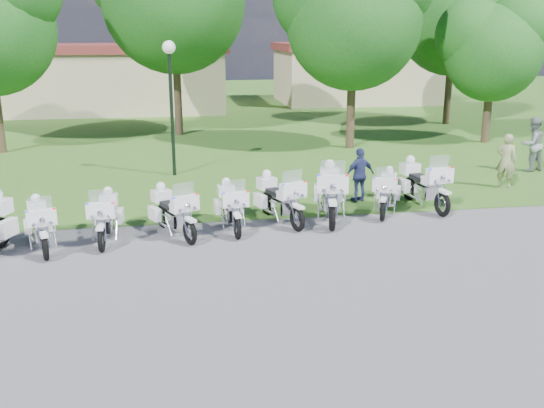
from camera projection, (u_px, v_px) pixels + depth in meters
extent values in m
plane|color=#5D5D63|center=(281.00, 260.00, 13.42)|extent=(100.00, 100.00, 0.00)
cube|color=#386821|center=(207.00, 110.00, 39.03)|extent=(100.00, 48.00, 0.01)
torus|color=black|center=(1.00, 233.00, 14.13)|extent=(0.39, 0.72, 0.72)
cube|color=white|center=(8.00, 228.00, 13.86)|extent=(0.38, 0.59, 0.39)
torus|color=black|center=(45.00, 248.00, 13.32)|extent=(0.27, 0.60, 0.59)
torus|color=black|center=(39.00, 228.00, 14.62)|extent=(0.27, 0.60, 0.59)
cube|color=white|center=(44.00, 235.00, 13.22)|extent=(0.26, 0.42, 0.06)
cube|color=white|center=(41.00, 218.00, 13.32)|extent=(0.67, 0.38, 0.35)
cube|color=silver|center=(40.00, 204.00, 13.28)|extent=(0.50, 0.24, 0.33)
sphere|color=red|center=(54.00, 210.00, 13.34)|extent=(0.08, 0.08, 0.08)
sphere|color=#1426E5|center=(27.00, 213.00, 13.11)|extent=(0.08, 0.08, 0.08)
cube|color=silver|center=(41.00, 233.00, 13.96)|extent=(0.42, 0.56, 0.30)
cube|color=white|center=(41.00, 223.00, 13.69)|extent=(0.40, 0.52, 0.19)
cube|color=black|center=(39.00, 218.00, 14.11)|extent=(0.44, 0.61, 0.11)
cube|color=white|center=(50.00, 223.00, 14.58)|extent=(0.28, 0.48, 0.32)
cube|color=white|center=(27.00, 226.00, 14.36)|extent=(0.28, 0.48, 0.32)
cube|color=white|center=(37.00, 207.00, 14.50)|extent=(0.50, 0.46, 0.28)
sphere|color=white|center=(36.00, 198.00, 14.44)|extent=(0.23, 0.23, 0.23)
torus|color=black|center=(102.00, 240.00, 13.82)|extent=(0.14, 0.60, 0.59)
torus|color=black|center=(110.00, 220.00, 15.26)|extent=(0.14, 0.60, 0.59)
cube|color=white|center=(100.00, 227.00, 13.72)|extent=(0.17, 0.40, 0.06)
cube|color=white|center=(101.00, 211.00, 13.84)|extent=(0.65, 0.24, 0.35)
cube|color=silver|center=(100.00, 197.00, 13.81)|extent=(0.50, 0.13, 0.33)
sphere|color=red|center=(113.00, 204.00, 13.78)|extent=(0.08, 0.08, 0.08)
sphere|color=#1426E5|center=(87.00, 205.00, 13.71)|extent=(0.08, 0.08, 0.08)
cube|color=silver|center=(106.00, 225.00, 14.53)|extent=(0.32, 0.51, 0.30)
cube|color=white|center=(104.00, 215.00, 14.24)|extent=(0.30, 0.47, 0.19)
cube|color=black|center=(106.00, 210.00, 14.70)|extent=(0.32, 0.56, 0.11)
cube|color=white|center=(120.00, 216.00, 15.12)|extent=(0.18, 0.47, 0.32)
cube|color=white|center=(98.00, 216.00, 15.06)|extent=(0.18, 0.47, 0.32)
cube|color=white|center=(109.00, 200.00, 15.14)|extent=(0.44, 0.37, 0.28)
sphere|color=white|center=(108.00, 191.00, 15.08)|extent=(0.23, 0.23, 0.23)
torus|color=black|center=(190.00, 232.00, 14.30)|extent=(0.36, 0.61, 0.62)
torus|color=black|center=(163.00, 216.00, 15.55)|extent=(0.36, 0.61, 0.62)
cube|color=white|center=(190.00, 220.00, 14.19)|extent=(0.32, 0.44, 0.06)
cube|color=white|center=(185.00, 203.00, 14.28)|extent=(0.69, 0.47, 0.37)
cube|color=silver|center=(183.00, 190.00, 14.24)|extent=(0.52, 0.31, 0.35)
sphere|color=red|center=(197.00, 195.00, 14.35)|extent=(0.08, 0.08, 0.08)
sphere|color=#1426E5|center=(174.00, 199.00, 14.03)|extent=(0.08, 0.08, 0.08)
cube|color=silver|center=(175.00, 220.00, 14.91)|extent=(0.50, 0.60, 0.31)
cube|color=white|center=(179.00, 209.00, 14.64)|extent=(0.47, 0.56, 0.20)
cube|color=black|center=(170.00, 205.00, 15.04)|extent=(0.52, 0.65, 0.11)
cube|color=white|center=(175.00, 210.00, 15.54)|extent=(0.35, 0.50, 0.33)
cube|color=white|center=(155.00, 213.00, 15.25)|extent=(0.35, 0.50, 0.33)
cube|color=white|center=(161.00, 196.00, 15.42)|extent=(0.55, 0.52, 0.29)
sphere|color=white|center=(161.00, 187.00, 15.35)|extent=(0.24, 0.24, 0.24)
torus|color=black|center=(237.00, 227.00, 14.68)|extent=(0.16, 0.61, 0.60)
torus|color=black|center=(227.00, 210.00, 16.11)|extent=(0.16, 0.61, 0.60)
cube|color=white|center=(237.00, 215.00, 14.58)|extent=(0.19, 0.41, 0.06)
cube|color=white|center=(235.00, 199.00, 14.69)|extent=(0.66, 0.26, 0.36)
cube|color=silver|center=(235.00, 186.00, 14.66)|extent=(0.51, 0.15, 0.34)
sphere|color=red|center=(247.00, 192.00, 14.66)|extent=(0.08, 0.08, 0.08)
sphere|color=#1426E5|center=(224.00, 194.00, 14.53)|extent=(0.08, 0.08, 0.08)
cube|color=silver|center=(232.00, 214.00, 15.38)|extent=(0.34, 0.53, 0.31)
cube|color=white|center=(233.00, 204.00, 15.09)|extent=(0.32, 0.49, 0.20)
cube|color=black|center=(230.00, 200.00, 15.55)|extent=(0.35, 0.58, 0.11)
cube|color=white|center=(238.00, 205.00, 16.00)|extent=(0.20, 0.48, 0.32)
cube|color=white|center=(217.00, 207.00, 15.88)|extent=(0.20, 0.48, 0.32)
cube|color=white|center=(226.00, 190.00, 15.99)|extent=(0.46, 0.39, 0.29)
sphere|color=white|center=(226.00, 182.00, 15.92)|extent=(0.23, 0.23, 0.23)
torus|color=black|center=(297.00, 219.00, 15.26)|extent=(0.32, 0.65, 0.65)
torus|color=black|center=(267.00, 203.00, 16.66)|extent=(0.32, 0.65, 0.65)
cube|color=white|center=(298.00, 206.00, 15.16)|extent=(0.30, 0.46, 0.07)
cube|color=white|center=(293.00, 190.00, 15.26)|extent=(0.73, 0.44, 0.39)
cube|color=silver|center=(292.00, 177.00, 15.22)|extent=(0.55, 0.28, 0.36)
sphere|color=red|center=(305.00, 182.00, 15.30)|extent=(0.09, 0.09, 0.09)
sphere|color=#1426E5|center=(283.00, 185.00, 15.02)|extent=(0.09, 0.09, 0.09)
cube|color=silver|center=(281.00, 206.00, 15.95)|extent=(0.48, 0.62, 0.33)
cube|color=white|center=(286.00, 196.00, 15.66)|extent=(0.45, 0.57, 0.21)
cube|color=black|center=(276.00, 192.00, 16.11)|extent=(0.50, 0.67, 0.12)
cube|color=white|center=(279.00, 197.00, 16.62)|extent=(0.32, 0.53, 0.35)
cube|color=white|center=(260.00, 200.00, 16.36)|extent=(0.32, 0.53, 0.35)
cube|color=white|center=(267.00, 183.00, 16.53)|extent=(0.56, 0.51, 0.31)
sphere|color=white|center=(267.00, 174.00, 16.46)|extent=(0.25, 0.25, 0.25)
torus|color=black|center=(332.00, 217.00, 15.28)|extent=(0.30, 0.75, 0.74)
torus|color=black|center=(329.00, 197.00, 17.08)|extent=(0.30, 0.75, 0.74)
cube|color=white|center=(333.00, 202.00, 15.15)|extent=(0.30, 0.52, 0.08)
cube|color=white|center=(333.00, 184.00, 15.30)|extent=(0.83, 0.43, 0.44)
cube|color=silver|center=(333.00, 168.00, 15.26)|extent=(0.63, 0.26, 0.42)
sphere|color=red|center=(347.00, 177.00, 15.16)|extent=(0.10, 0.10, 0.10)
sphere|color=#1426E5|center=(319.00, 176.00, 15.20)|extent=(0.10, 0.10, 0.10)
cube|color=silver|center=(331.00, 202.00, 16.16)|extent=(0.50, 0.68, 0.38)
cube|color=white|center=(331.00, 190.00, 15.80)|extent=(0.47, 0.64, 0.24)
cube|color=black|center=(330.00, 185.00, 16.38)|extent=(0.51, 0.75, 0.13)
cube|color=white|center=(341.00, 193.00, 16.86)|extent=(0.32, 0.60, 0.40)
cube|color=white|center=(317.00, 192.00, 16.89)|extent=(0.32, 0.60, 0.40)
cube|color=white|center=(329.00, 175.00, 16.93)|extent=(0.61, 0.54, 0.35)
sphere|color=white|center=(330.00, 165.00, 16.86)|extent=(0.29, 0.29, 0.29)
torus|color=black|center=(383.00, 210.00, 16.08)|extent=(0.36, 0.59, 0.60)
torus|color=black|center=(388.00, 196.00, 17.49)|extent=(0.36, 0.59, 0.60)
cube|color=white|center=(383.00, 199.00, 15.97)|extent=(0.31, 0.42, 0.06)
cube|color=white|center=(385.00, 185.00, 16.09)|extent=(0.67, 0.47, 0.36)
cube|color=silver|center=(386.00, 173.00, 16.05)|extent=(0.50, 0.31, 0.34)
sphere|color=red|center=(396.00, 180.00, 15.92)|extent=(0.08, 0.08, 0.08)
sphere|color=#1426E5|center=(374.00, 179.00, 16.07)|extent=(0.08, 0.08, 0.08)
cube|color=silver|center=(386.00, 199.00, 16.77)|extent=(0.49, 0.58, 0.30)
cube|color=white|center=(386.00, 190.00, 16.48)|extent=(0.46, 0.54, 0.20)
cube|color=black|center=(387.00, 186.00, 16.94)|extent=(0.51, 0.63, 0.11)
cube|color=white|center=(397.00, 193.00, 17.25)|extent=(0.34, 0.49, 0.32)
cube|color=white|center=(378.00, 191.00, 17.39)|extent=(0.34, 0.49, 0.32)
cube|color=white|center=(389.00, 178.00, 17.37)|extent=(0.54, 0.51, 0.29)
sphere|color=white|center=(389.00, 170.00, 17.30)|extent=(0.23, 0.23, 0.23)
torus|color=black|center=(442.00, 204.00, 16.49)|extent=(0.23, 0.71, 0.69)
torus|color=black|center=(409.00, 189.00, 18.10)|extent=(0.23, 0.71, 0.69)
cube|color=white|center=(444.00, 191.00, 16.37)|extent=(0.25, 0.48, 0.07)
cube|color=white|center=(439.00, 176.00, 16.50)|extent=(0.77, 0.35, 0.41)
cube|color=silver|center=(439.00, 162.00, 16.46)|extent=(0.59, 0.21, 0.39)
sphere|color=red|center=(452.00, 168.00, 16.49)|extent=(0.09, 0.09, 0.09)
sphere|color=#1426E5|center=(431.00, 170.00, 16.29)|extent=(0.09, 0.09, 0.09)
cube|color=silver|center=(425.00, 192.00, 17.28)|extent=(0.43, 0.63, 0.35)
cube|color=white|center=(431.00, 181.00, 16.95)|extent=(0.41, 0.58, 0.23)
cube|color=black|center=(420.00, 178.00, 17.47)|extent=(0.44, 0.69, 0.12)
cube|color=white|center=(421.00, 183.00, 18.00)|extent=(0.26, 0.56, 0.37)
cube|color=white|center=(403.00, 185.00, 17.82)|extent=(0.26, 0.56, 0.37)
cube|color=white|center=(410.00, 169.00, 17.96)|extent=(0.55, 0.48, 0.33)
sphere|color=white|center=(411.00, 160.00, 17.89)|extent=(0.27, 0.27, 0.27)
cylinder|color=black|center=(172.00, 115.00, 20.73)|extent=(0.12, 0.12, 4.21)
sphere|color=white|center=(169.00, 47.00, 20.11)|extent=(0.44, 0.44, 0.44)
cylinder|color=#38281C|center=(178.00, 88.00, 28.98)|extent=(0.36, 0.36, 4.55)
sphere|color=#18571A|center=(174.00, 1.00, 27.90)|extent=(6.62, 6.62, 6.62)
cylinder|color=#38281C|center=(351.00, 103.00, 25.81)|extent=(0.36, 0.36, 3.83)
sphere|color=#18571A|center=(354.00, 22.00, 24.90)|extent=(5.58, 5.58, 5.58)
cylinder|color=#38281C|center=(487.00, 110.00, 27.23)|extent=(0.36, 0.36, 2.89)
sphere|color=#18571A|center=(493.00, 53.00, 26.54)|extent=(4.20, 4.20, 4.20)
sphere|color=#18571A|center=(472.00, 35.00, 26.49)|extent=(3.15, 3.15, 3.15)
sphere|color=#18571A|center=(520.00, 25.00, 26.12)|extent=(2.89, 2.89, 2.89)
cylinder|color=#38281C|center=(449.00, 86.00, 32.59)|extent=(0.36, 0.36, 4.04)
sphere|color=#18571A|center=(454.00, 19.00, 31.64)|extent=(5.87, 5.87, 5.87)
cube|color=tan|center=(110.00, 81.00, 38.53)|extent=(14.00, 8.00, 3.60)
cube|color=maroon|center=(108.00, 48.00, 37.97)|extent=(14.56, 8.32, 0.50)
cube|color=tan|center=(358.00, 76.00, 43.11)|extent=(11.00, 7.00, 3.60)
cube|color=maroon|center=(359.00, 46.00, 42.55)|extent=(11.44, 7.28, 0.50)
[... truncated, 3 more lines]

